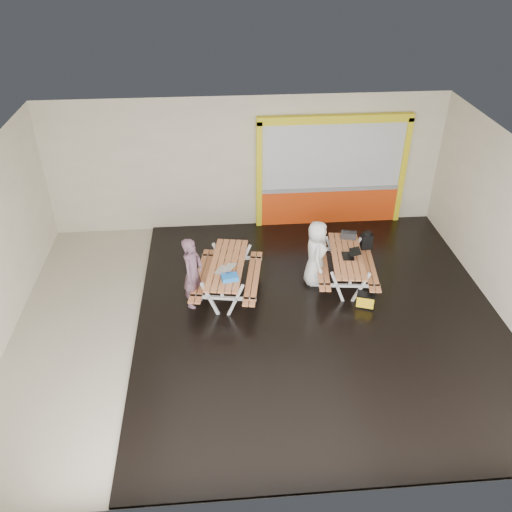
{
  "coord_description": "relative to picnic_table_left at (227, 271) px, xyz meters",
  "views": [
    {
      "loc": [
        -0.78,
        -8.51,
        7.11
      ],
      "look_at": [
        0.0,
        0.9,
        1.0
      ],
      "focal_mm": 37.3,
      "sensor_mm": 36.0,
      "label": 1
    }
  ],
  "objects": [
    {
      "name": "kiosk",
      "position": [
        2.82,
        2.99,
        0.83
      ],
      "size": [
        3.88,
        0.16,
        3.0
      ],
      "color": "#E7410F",
      "rests_on": "room"
    },
    {
      "name": "laptop_right",
      "position": [
        2.71,
        0.13,
        0.2
      ],
      "size": [
        0.41,
        0.37,
        0.16
      ],
      "color": "black",
      "rests_on": "picnic_table_right"
    },
    {
      "name": "deck",
      "position": [
        1.87,
        -0.95,
        -0.59
      ],
      "size": [
        7.5,
        7.98,
        0.05
      ],
      "primitive_type": "cube",
      "color": "black",
      "rests_on": "room"
    },
    {
      "name": "picnic_table_left",
      "position": [
        0.0,
        0.0,
        0.0
      ],
      "size": [
        1.68,
        2.22,
        0.81
      ],
      "color": "#C07648",
      "rests_on": "deck"
    },
    {
      "name": "toolbox",
      "position": [
        2.85,
        0.91,
        0.23
      ],
      "size": [
        0.39,
        0.26,
        0.2
      ],
      "color": "black",
      "rests_on": "picnic_table_right"
    },
    {
      "name": "laptop_left",
      "position": [
        -0.05,
        -0.28,
        0.24
      ],
      "size": [
        0.49,
        0.48,
        0.16
      ],
      "color": "silver",
      "rests_on": "picnic_table_left"
    },
    {
      "name": "room",
      "position": [
        0.62,
        -0.95,
        1.13
      ],
      "size": [
        10.02,
        8.02,
        3.52
      ],
      "color": "beige",
      "rests_on": "ground"
    },
    {
      "name": "person_left",
      "position": [
        -0.72,
        -0.33,
        0.23
      ],
      "size": [
        0.6,
        0.69,
        1.6
      ],
      "primitive_type": "imported",
      "rotation": [
        0.0,
        0.0,
        1.13
      ],
      "color": "#694958",
      "rests_on": "deck"
    },
    {
      "name": "backpack",
      "position": [
        3.28,
        0.87,
        0.08
      ],
      "size": [
        0.27,
        0.18,
        0.44
      ],
      "color": "black",
      "rests_on": "picnic_table_right"
    },
    {
      "name": "picnic_table_right",
      "position": [
        2.65,
        0.2,
        -0.03
      ],
      "size": [
        1.5,
        2.04,
        0.76
      ],
      "color": "#C07648",
      "rests_on": "deck"
    },
    {
      "name": "person_right",
      "position": [
        1.97,
        0.25,
        0.18
      ],
      "size": [
        0.58,
        0.81,
        1.55
      ],
      "primitive_type": "imported",
      "rotation": [
        0.0,
        0.0,
        1.45
      ],
      "color": "white",
      "rests_on": "deck"
    },
    {
      "name": "fluke_bag",
      "position": [
        2.89,
        -0.74,
        -0.41
      ],
      "size": [
        0.44,
        0.36,
        0.33
      ],
      "color": "black",
      "rests_on": "deck"
    },
    {
      "name": "dark_case",
      "position": [
        2.09,
        0.26,
        -0.49
      ],
      "size": [
        0.44,
        0.34,
        0.16
      ],
      "primitive_type": "cube",
      "rotation": [
        0.0,
        0.0,
        0.07
      ],
      "color": "black",
      "rests_on": "deck"
    },
    {
      "name": "blue_pouch",
      "position": [
        0.03,
        -0.58,
        0.24
      ],
      "size": [
        0.36,
        0.29,
        0.1
      ],
      "primitive_type": "cube",
      "rotation": [
        0.0,
        0.0,
        0.17
      ],
      "color": "blue",
      "rests_on": "picnic_table_left"
    }
  ]
}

